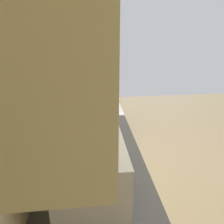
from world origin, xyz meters
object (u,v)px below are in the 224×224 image
Objects in this scene: oven_range at (90,104)px; microwave at (91,170)px; bowl at (98,92)px; kettle at (100,102)px.

microwave is at bearing 179.30° from oven_range.
bowl is (1.79, -0.13, -0.13)m from microwave.
oven_range is 2.04× the size of microwave.
kettle is at bearing -5.68° from microwave.
bowl is at bearing 0.00° from kettle.
kettle is (-1.34, -0.10, 0.49)m from oven_range.
bowl is 0.46m from kettle.
kettle is at bearing 180.00° from bowl.
microwave is at bearing 175.77° from bowl.
oven_range is 5.60× the size of kettle.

